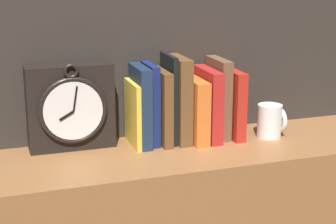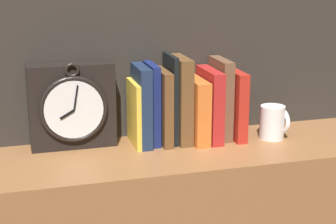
% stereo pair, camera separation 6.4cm
% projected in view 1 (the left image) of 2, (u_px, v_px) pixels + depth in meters
% --- Properties ---
extents(clock, '(0.23, 0.08, 0.23)m').
position_uv_depth(clock, '(71.00, 107.00, 1.46)').
color(clock, black).
rests_on(clock, bookshelf).
extents(book_slot0_yellow, '(0.01, 0.13, 0.17)m').
position_uv_depth(book_slot0_yellow, '(133.00, 114.00, 1.50)').
color(book_slot0_yellow, yellow).
rests_on(book_slot0_yellow, bookshelf).
extents(book_slot1_navy, '(0.03, 0.13, 0.22)m').
position_uv_depth(book_slot1_navy, '(140.00, 106.00, 1.50)').
color(book_slot1_navy, '#1B2B47').
rests_on(book_slot1_navy, bookshelf).
extents(book_slot2_navy, '(0.02, 0.12, 0.22)m').
position_uv_depth(book_slot2_navy, '(151.00, 104.00, 1.51)').
color(book_slot2_navy, navy).
rests_on(book_slot2_navy, bookshelf).
extents(book_slot3_brown, '(0.03, 0.13, 0.20)m').
position_uv_depth(book_slot3_brown, '(161.00, 107.00, 1.52)').
color(book_slot3_brown, brown).
rests_on(book_slot3_brown, bookshelf).
extents(book_slot4_black, '(0.01, 0.12, 0.24)m').
position_uv_depth(book_slot4_black, '(169.00, 98.00, 1.53)').
color(book_slot4_black, black).
rests_on(book_slot4_black, bookshelf).
extents(book_slot5_brown, '(0.04, 0.13, 0.23)m').
position_uv_depth(book_slot5_brown, '(179.00, 99.00, 1.53)').
color(book_slot5_brown, brown).
rests_on(book_slot5_brown, bookshelf).
extents(book_slot6_orange, '(0.04, 0.15, 0.17)m').
position_uv_depth(book_slot6_orange, '(194.00, 110.00, 1.54)').
color(book_slot6_orange, orange).
rests_on(book_slot6_orange, bookshelf).
extents(book_slot7_red, '(0.03, 0.15, 0.20)m').
position_uv_depth(book_slot7_red, '(208.00, 104.00, 1.55)').
color(book_slot7_red, '#B12320').
rests_on(book_slot7_red, bookshelf).
extents(book_slot8_brown, '(0.03, 0.13, 0.22)m').
position_uv_depth(book_slot8_brown, '(218.00, 98.00, 1.57)').
color(book_slot8_brown, brown).
rests_on(book_slot8_brown, bookshelf).
extents(book_slot9_red, '(0.03, 0.15, 0.19)m').
position_uv_depth(book_slot9_red, '(231.00, 103.00, 1.57)').
color(book_slot9_red, '#B4251A').
rests_on(book_slot9_red, bookshelf).
extents(mug, '(0.07, 0.07, 0.09)m').
position_uv_depth(mug, '(271.00, 121.00, 1.58)').
color(mug, white).
rests_on(mug, bookshelf).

